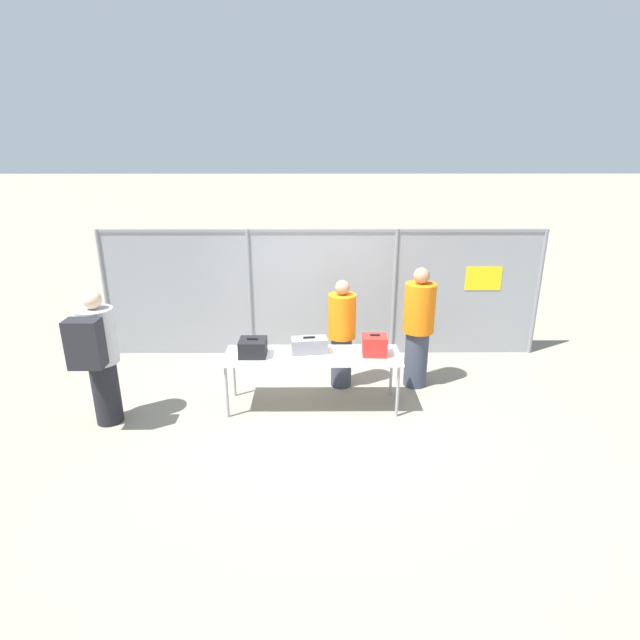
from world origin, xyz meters
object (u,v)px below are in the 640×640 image
at_px(suitcase_black, 253,348).
at_px(suitcase_red, 375,345).
at_px(security_worker_near, 342,333).
at_px(suitcase_grey, 309,345).
at_px(traveler_hooded, 98,354).
at_px(inspection_table, 312,358).
at_px(utility_trailer, 429,294).
at_px(security_worker_far, 418,326).

height_order(suitcase_black, suitcase_red, suitcase_red).
distance_m(suitcase_black, suitcase_red, 1.62).
xyz_separation_m(suitcase_red, security_worker_near, (-0.41, 0.63, -0.06)).
xyz_separation_m(suitcase_grey, traveler_hooded, (-2.61, -0.55, 0.11)).
bearing_deg(suitcase_grey, traveler_hooded, -168.06).
distance_m(inspection_table, utility_trailer, 4.81).
xyz_separation_m(suitcase_black, security_worker_near, (1.21, 0.65, -0.04)).
bearing_deg(utility_trailer, traveler_hooded, -138.23).
bearing_deg(inspection_table, security_worker_far, 22.53).
height_order(suitcase_black, security_worker_near, security_worker_near).
bearing_deg(suitcase_black, traveler_hooded, -166.45).
bearing_deg(suitcase_red, inspection_table, -179.54).
xyz_separation_m(inspection_table, suitcase_red, (0.83, 0.01, 0.19)).
bearing_deg(inspection_table, security_worker_near, 56.21).
distance_m(inspection_table, security_worker_far, 1.68).
xyz_separation_m(security_worker_far, utility_trailer, (0.94, 3.48, -0.53)).
xyz_separation_m(security_worker_near, security_worker_far, (1.11, 0.01, 0.09)).
bearing_deg(suitcase_grey, suitcase_red, -5.45).
relative_size(traveler_hooded, security_worker_far, 0.98).
bearing_deg(security_worker_far, traveler_hooded, 18.97).
relative_size(security_worker_near, security_worker_far, 0.90).
bearing_deg(suitcase_red, traveler_hooded, -172.35).
bearing_deg(suitcase_black, utility_trailer, 51.66).
relative_size(suitcase_red, security_worker_far, 0.19).
distance_m(suitcase_black, suitcase_grey, 0.76).
xyz_separation_m(suitcase_grey, utility_trailer, (2.52, 4.03, -0.46)).
relative_size(suitcase_red, security_worker_near, 0.21).
bearing_deg(inspection_table, utility_trailer, 58.98).
xyz_separation_m(suitcase_grey, suitcase_red, (0.87, -0.08, 0.03)).
bearing_deg(inspection_table, suitcase_black, -179.05).
height_order(inspection_table, suitcase_grey, suitcase_grey).
xyz_separation_m(inspection_table, suitcase_grey, (-0.04, 0.09, 0.15)).
xyz_separation_m(traveler_hooded, utility_trailer, (5.13, 4.58, -0.57)).
distance_m(security_worker_near, security_worker_far, 1.12).
relative_size(suitcase_grey, traveler_hooded, 0.29).
height_order(security_worker_near, utility_trailer, security_worker_near).
xyz_separation_m(suitcase_black, suitcase_red, (1.62, 0.02, 0.02)).
bearing_deg(suitcase_black, suitcase_red, 0.70).
distance_m(inspection_table, security_worker_near, 0.77).
relative_size(suitcase_grey, suitcase_red, 1.50).
height_order(inspection_table, security_worker_near, security_worker_near).
distance_m(suitcase_grey, suitcase_red, 0.88).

